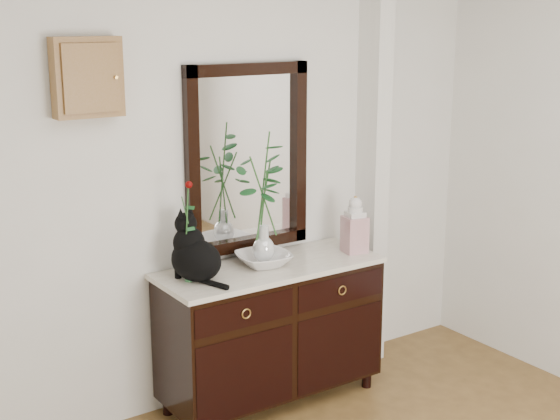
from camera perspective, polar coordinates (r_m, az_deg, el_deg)
wall_back at (r=4.53m, az=-3.53°, el=2.56°), size 3.60×0.04×2.70m
pilaster at (r=5.04m, az=6.80°, el=3.65°), size 0.12×0.20×2.70m
sideboard at (r=4.63m, az=-0.70°, el=-8.49°), size 1.33×0.52×0.82m
wall_mirror at (r=4.55m, az=-2.37°, el=3.78°), size 0.80×0.06×1.10m
key_cabinet at (r=4.05m, az=-13.92°, el=9.40°), size 0.35×0.10×0.40m
cat at (r=4.23m, az=-6.18°, el=-2.69°), size 0.35×0.39×0.38m
lotus_bowl at (r=4.49m, az=-1.20°, el=-3.63°), size 0.35×0.35×0.08m
vase_branches at (r=4.39m, az=-1.23°, el=0.93°), size 0.47×0.47×0.77m
bud_vase_rose at (r=4.19m, az=-6.80°, el=-1.52°), size 0.09×0.09×0.57m
ginger_jar at (r=4.73m, az=5.50°, el=-1.02°), size 0.15×0.15×0.35m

